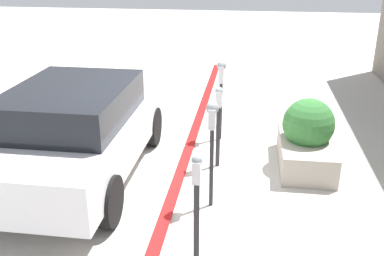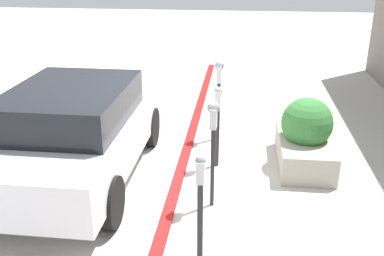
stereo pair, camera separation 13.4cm
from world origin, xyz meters
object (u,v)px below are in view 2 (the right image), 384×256
(parking_meter_second, at_px, (213,128))
(planter_box, at_px, (305,138))
(parking_meter_fourth, at_px, (219,82))
(parking_meter_middle, at_px, (218,115))
(parking_meter_nearest, at_px, (200,194))
(parked_car_front, at_px, (77,130))

(parking_meter_second, xyz_separation_m, planter_box, (1.42, -1.40, -0.68))
(parking_meter_fourth, bearing_deg, parking_meter_middle, -177.65)
(planter_box, bearing_deg, parking_meter_nearest, 150.45)
(parking_meter_fourth, bearing_deg, parking_meter_nearest, 179.98)
(planter_box, distance_m, parked_car_front, 3.58)
(parking_meter_fourth, distance_m, planter_box, 1.83)
(parking_meter_middle, bearing_deg, parking_meter_second, -179.57)
(parking_meter_nearest, xyz_separation_m, parking_meter_fourth, (3.49, -0.00, 0.25))
(parked_car_front, bearing_deg, planter_box, -76.25)
(parking_meter_nearest, bearing_deg, parking_meter_second, -2.79)
(parking_meter_nearest, height_order, parked_car_front, parked_car_front)
(parking_meter_middle, relative_size, parking_meter_fourth, 0.91)
(parking_meter_nearest, height_order, parking_meter_second, parking_meter_second)
(parking_meter_second, distance_m, parking_meter_middle, 1.25)
(parking_meter_middle, relative_size, planter_box, 0.84)
(parking_meter_second, xyz_separation_m, parking_meter_middle, (1.22, 0.01, -0.27))
(parking_meter_nearest, distance_m, parked_car_front, 2.67)
(parking_meter_middle, relative_size, parked_car_front, 0.32)
(parking_meter_nearest, height_order, parking_meter_middle, parking_meter_middle)
(parking_meter_nearest, relative_size, parked_car_front, 0.31)
(parking_meter_nearest, relative_size, parking_meter_second, 0.86)
(parking_meter_second, bearing_deg, parking_meter_middle, 0.43)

